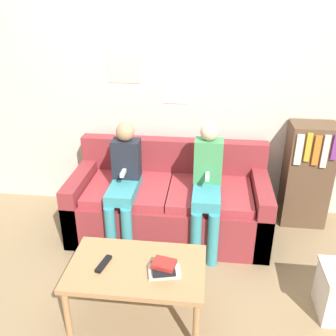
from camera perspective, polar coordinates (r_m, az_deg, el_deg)
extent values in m
plane|color=#937A56|center=(3.25, -0.82, -14.40)|extent=(10.00, 10.00, 0.00)
cube|color=beige|center=(3.61, 1.21, 12.86)|extent=(8.00, 0.06, 2.60)
cube|color=beige|center=(3.63, -6.81, 14.95)|extent=(0.32, 0.00, 0.28)
cube|color=silver|center=(3.59, 1.15, 12.20)|extent=(0.26, 0.00, 0.31)
cube|color=maroon|center=(3.53, 0.19, -6.72)|extent=(1.78, 0.82, 0.42)
cube|color=maroon|center=(3.64, 0.81, 1.52)|extent=(1.78, 0.14, 0.39)
cube|color=maroon|center=(3.66, -12.75, -4.70)|extent=(0.14, 0.82, 0.58)
cube|color=maroon|center=(3.50, 13.75, -6.24)|extent=(0.14, 0.82, 0.58)
cube|color=#A1343A|center=(3.43, -6.04, -3.16)|extent=(0.73, 0.66, 0.07)
cube|color=#A1343A|center=(3.36, 6.44, -3.86)|extent=(0.73, 0.66, 0.07)
cube|color=#AD7F51|center=(2.59, -4.82, -14.97)|extent=(0.91, 0.56, 0.04)
cylinder|color=#AD7F51|center=(2.67, -15.12, -20.67)|extent=(0.04, 0.04, 0.39)
cylinder|color=#AD7F51|center=(2.53, 4.31, -22.88)|extent=(0.04, 0.04, 0.39)
cylinder|color=#AD7F51|center=(3.00, -11.83, -14.27)|extent=(0.04, 0.04, 0.39)
cylinder|color=#AD7F51|center=(2.87, 4.79, -15.75)|extent=(0.04, 0.04, 0.39)
cylinder|color=teal|center=(3.22, -8.72, -9.73)|extent=(0.09, 0.09, 0.49)
cylinder|color=teal|center=(3.19, -6.25, -9.95)|extent=(0.09, 0.09, 0.49)
cube|color=teal|center=(3.27, -6.71, -3.09)|extent=(0.23, 0.51, 0.09)
cube|color=#1E232D|center=(3.31, -6.34, 1.43)|extent=(0.24, 0.16, 0.35)
sphere|color=tan|center=(3.21, -6.55, 5.49)|extent=(0.16, 0.16, 0.16)
cube|color=white|center=(3.20, -6.86, -0.78)|extent=(0.03, 0.12, 0.03)
cylinder|color=teal|center=(3.13, 4.25, -10.68)|extent=(0.09, 0.09, 0.49)
cylinder|color=teal|center=(3.13, 6.85, -10.81)|extent=(0.09, 0.09, 0.49)
cube|color=teal|center=(3.20, 5.90, -3.80)|extent=(0.23, 0.51, 0.09)
cube|color=#429356|center=(3.22, 6.14, 1.12)|extent=(0.24, 0.16, 0.38)
sphere|color=beige|center=(3.12, 6.36, 5.54)|extent=(0.16, 0.16, 0.16)
cube|color=white|center=(3.12, 6.02, -1.28)|extent=(0.03, 0.12, 0.03)
cube|color=black|center=(2.61, -9.78, -14.19)|extent=(0.08, 0.17, 0.02)
cube|color=silver|center=(2.50, -0.55, -15.54)|extent=(0.23, 0.16, 0.03)
cube|color=black|center=(2.48, -0.71, -15.09)|extent=(0.17, 0.17, 0.02)
cube|color=red|center=(2.48, -0.61, -14.40)|extent=(0.16, 0.14, 0.03)
cube|color=brown|center=(3.78, 20.39, -0.99)|extent=(0.41, 0.31, 1.01)
cube|color=silver|center=(3.48, 19.32, 2.63)|extent=(0.06, 0.02, 0.28)
cube|color=gold|center=(3.49, 20.58, 2.96)|extent=(0.05, 0.02, 0.26)
cube|color=orange|center=(3.52, 21.70, 2.47)|extent=(0.05, 0.02, 0.27)
cube|color=silver|center=(3.54, 22.85, 2.31)|extent=(0.05, 0.02, 0.30)
cube|color=#7A3389|center=(3.55, 24.12, 2.86)|extent=(0.05, 0.02, 0.23)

